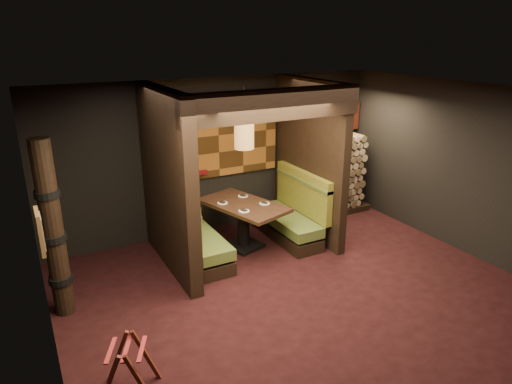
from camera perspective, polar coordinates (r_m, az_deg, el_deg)
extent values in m
cube|color=black|center=(6.85, 5.31, -12.42)|extent=(6.50, 5.50, 0.02)
cube|color=black|center=(5.87, 6.18, 12.13)|extent=(6.50, 5.50, 0.02)
cube|color=black|center=(8.53, -4.69, 4.60)|extent=(6.50, 0.02, 2.85)
cube|color=black|center=(4.44, 26.39, -11.99)|extent=(6.50, 0.02, 2.85)
cube|color=black|center=(5.27, -25.47, -6.90)|extent=(0.02, 5.50, 2.85)
cube|color=black|center=(8.41, 24.50, 2.69)|extent=(0.02, 5.50, 2.85)
cube|color=black|center=(7.08, -11.03, 1.20)|extent=(0.20, 2.20, 2.85)
cube|color=black|center=(8.26, 6.65, 4.04)|extent=(0.15, 2.10, 2.85)
cube|color=black|center=(6.48, 2.37, 10.84)|extent=(2.85, 0.18, 0.44)
cube|color=#91541E|center=(8.39, -4.78, 7.12)|extent=(2.40, 0.06, 1.55)
cube|color=#91541E|center=(7.16, -10.76, 4.96)|extent=(0.04, 1.85, 1.45)
cube|color=#5C0B0E|center=(8.29, -8.13, 2.26)|extent=(0.60, 0.12, 0.07)
cube|color=black|center=(7.73, -6.89, -7.54)|extent=(0.55, 1.60, 0.22)
cube|color=#506229|center=(7.62, -6.96, -5.86)|extent=(0.55, 1.60, 0.18)
cube|color=#4E5D20|center=(7.36, -9.51, -3.61)|extent=(0.12, 1.60, 0.78)
cube|color=#506229|center=(7.23, -9.66, -1.05)|extent=(0.15, 1.60, 0.06)
cube|color=black|center=(8.41, 3.83, -5.11)|extent=(0.55, 1.60, 0.22)
cube|color=#506229|center=(8.31, 3.86, -3.54)|extent=(0.55, 1.60, 0.18)
cube|color=#4E5D20|center=(8.34, 5.87, -0.64)|extent=(0.12, 1.60, 0.78)
cube|color=#506229|center=(8.23, 5.96, 1.65)|extent=(0.15, 1.60, 0.06)
cube|color=black|center=(8.11, -1.53, -6.67)|extent=(0.69, 0.69, 0.06)
cylinder|color=black|center=(7.96, -1.55, -4.41)|extent=(0.20, 0.20, 0.76)
cube|color=#3E251A|center=(7.81, -1.58, -1.65)|extent=(1.26, 1.73, 0.06)
cylinder|color=white|center=(7.46, -1.52, -2.39)|extent=(0.18, 0.18, 0.01)
cube|color=black|center=(7.45, -1.52, -2.27)|extent=(0.10, 0.13, 0.02)
cylinder|color=white|center=(7.78, 1.07, -1.44)|extent=(0.18, 0.18, 0.01)
cube|color=black|center=(7.77, 1.07, -1.33)|extent=(0.10, 0.13, 0.02)
cylinder|color=white|center=(7.83, -4.22, -1.37)|extent=(0.18, 0.18, 0.01)
cube|color=black|center=(7.82, -4.22, -1.26)|extent=(0.10, 0.13, 0.02)
cylinder|color=white|center=(8.13, -1.64, -0.51)|extent=(0.18, 0.18, 0.01)
cube|color=black|center=(8.13, -1.64, -0.40)|extent=(0.10, 0.13, 0.02)
cylinder|color=#AB773B|center=(7.41, -1.49, 7.14)|extent=(0.32, 0.32, 0.45)
sphere|color=#FFC672|center=(7.41, -1.49, 7.14)|extent=(0.18, 0.18, 0.18)
cylinder|color=black|center=(7.32, -1.53, 11.18)|extent=(0.02, 0.02, 0.60)
cube|color=olive|center=(5.28, -25.42, -4.49)|extent=(0.04, 0.36, 0.46)
cube|color=#3F3F3F|center=(5.28, -25.15, -4.45)|extent=(0.01, 0.27, 0.36)
cube|color=#491A10|center=(5.11, -17.93, -21.88)|extent=(0.29, 0.16, 0.67)
cube|color=#491A10|center=(5.05, -14.21, -22.08)|extent=(0.29, 0.16, 0.67)
cube|color=#491A10|center=(5.40, -16.95, -19.19)|extent=(0.29, 0.16, 0.67)
cube|color=#491A10|center=(5.34, -13.49, -19.33)|extent=(0.29, 0.16, 0.67)
cube|color=maroon|center=(5.10, -17.71, -18.34)|extent=(0.21, 0.39, 0.01)
cube|color=maroon|center=(5.07, -15.91, -18.42)|extent=(0.21, 0.39, 0.01)
cube|color=maroon|center=(5.04, -14.07, -18.49)|extent=(0.21, 0.39, 0.01)
cylinder|color=black|center=(6.37, -24.03, -4.43)|extent=(0.26, 0.26, 2.40)
cylinder|color=black|center=(6.67, -23.21, -9.95)|extent=(0.31, 0.31, 0.09)
cylinder|color=black|center=(6.41, -23.91, -5.25)|extent=(0.31, 0.31, 0.09)
cylinder|color=black|center=(6.20, -24.65, -0.19)|extent=(0.31, 0.31, 0.09)
cube|color=black|center=(9.74, 8.93, -2.13)|extent=(1.73, 0.70, 0.12)
cube|color=brown|center=(9.47, 9.18, 2.48)|extent=(1.73, 0.70, 1.52)
cube|color=maroon|center=(9.49, 8.30, 9.02)|extent=(1.83, 0.10, 0.56)
cube|color=black|center=(8.51, 6.15, 4.52)|extent=(0.08, 0.08, 2.85)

